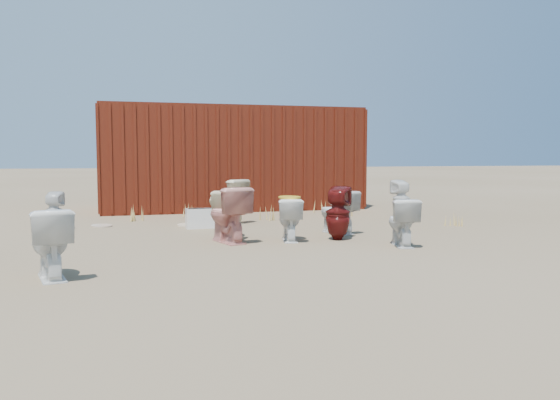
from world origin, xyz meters
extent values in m
plane|color=brown|center=(0.00, 0.00, 0.00)|extent=(100.00, 100.00, 0.00)
cube|color=#460E0B|center=(0.00, 5.20, 1.20)|extent=(6.00, 2.40, 2.40)
imported|color=white|center=(-3.14, -1.95, 0.37)|extent=(0.57, 0.80, 0.74)
imported|color=tan|center=(-0.98, -0.08, 0.41)|extent=(0.66, 0.90, 0.82)
imported|color=silver|center=(0.91, 0.37, 0.35)|extent=(0.63, 0.79, 0.70)
imported|color=#57100E|center=(0.67, -0.27, 0.40)|extent=(0.51, 0.51, 0.81)
imported|color=silver|center=(1.34, -1.03, 0.34)|extent=(0.51, 0.73, 0.67)
imported|color=silver|center=(-3.60, 1.83, 0.33)|extent=(0.35, 0.36, 0.67)
imported|color=beige|center=(-0.62, 2.21, 0.42)|extent=(0.85, 0.93, 0.83)
imported|color=beige|center=(-0.90, 0.35, 0.37)|extent=(0.61, 0.82, 0.75)
imported|color=white|center=(-0.06, -0.18, 0.32)|extent=(0.47, 0.68, 0.64)
imported|color=silver|center=(2.96, 2.10, 0.39)|extent=(0.37, 0.38, 0.78)
ellipsoid|color=gold|center=(-0.06, -0.18, 0.65)|extent=(0.33, 0.41, 0.02)
cube|color=silver|center=(-1.18, 1.58, 0.17)|extent=(0.51, 0.24, 0.35)
ellipsoid|color=beige|center=(-1.36, 2.04, 0.01)|extent=(0.52, 0.59, 0.02)
ellipsoid|color=tan|center=(-2.87, 2.30, 0.01)|extent=(0.49, 0.56, 0.02)
cone|color=tan|center=(-2.28, 3.04, 0.16)|extent=(0.36, 0.36, 0.31)
cone|color=tan|center=(0.18, 2.46, 0.16)|extent=(0.32, 0.32, 0.32)
cone|color=tan|center=(2.10, 2.77, 0.14)|extent=(0.36, 0.36, 0.28)
cone|color=tan|center=(-1.19, 3.50, 0.13)|extent=(0.30, 0.30, 0.26)
cone|color=tan|center=(1.75, 3.44, 0.13)|extent=(0.34, 0.34, 0.26)
cone|color=tan|center=(3.29, 0.73, 0.12)|extent=(0.28, 0.28, 0.23)
camera|label=1|loc=(-2.30, -7.94, 1.27)|focal=35.00mm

